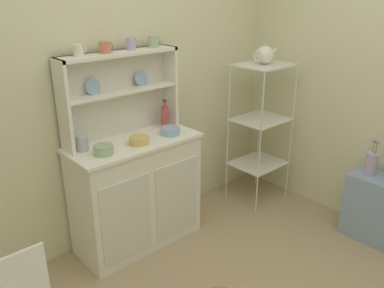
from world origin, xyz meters
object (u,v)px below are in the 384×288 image
Objects in this scene: cup_cream_0 at (79,50)px; utensil_jar at (82,143)px; hutch_shelf_unit at (118,87)px; bakers_rack at (261,116)px; porcelain_teapot at (265,55)px; hutch_cabinet at (136,192)px; jam_bottle at (165,116)px; side_shelf_blue at (378,209)px; flower_vase at (371,162)px; bowl_mixing_large at (104,150)px.

cup_cream_0 reaches higher than utensil_jar.
hutch_shelf_unit is 1.36m from bakers_rack.
bakers_rack is at bearing -0.00° from porcelain_teapot.
jam_bottle is at bearing 13.45° from hutch_cabinet.
hutch_shelf_unit is (0.00, 0.16, 0.79)m from hutch_cabinet.
utensil_jar reaches higher than side_shelf_blue.
bakers_rack reaches higher than utensil_jar.
jam_bottle is 0.72m from utensil_jar.
utensil_jar is (-0.07, -0.04, -0.61)m from cup_cream_0.
bakers_rack is 0.94m from jam_bottle.
hutch_cabinet is 1.83m from flower_vase.
bowl_mixing_large is 0.17m from utensil_jar.
utensil_jar is (-0.72, -0.01, -0.03)m from jam_bottle.
hutch_shelf_unit is 0.71× the size of bakers_rack.
flower_vase is at bearing -37.76° from hutch_cabinet.
side_shelf_blue is at bearing -38.03° from cup_cream_0.
cup_cream_0 is 0.32× the size of porcelain_teapot.
hutch_shelf_unit is 2.23m from side_shelf_blue.
hutch_shelf_unit is at bearing 165.66° from porcelain_teapot.
jam_bottle is 1.65m from flower_vase.
utensil_jar reaches higher than bowl_mixing_large.
bowl_mixing_large is 1.61m from porcelain_teapot.
side_shelf_blue is 1.80× the size of flower_vase.
bakers_rack is at bearing -15.31° from jam_bottle.
jam_bottle is at bearing 164.67° from porcelain_teapot.
flower_vase is at bearing -35.49° from cup_cream_0.
side_shelf_blue is (1.44, -1.40, -0.96)m from hutch_shelf_unit.
hutch_cabinet is 0.80m from hutch_shelf_unit.
hutch_cabinet is at bearing 14.43° from bowl_mixing_large.
bakers_rack reaches higher than jam_bottle.
jam_bottle is at bearing 164.69° from bakers_rack.
flower_vase reaches higher than side_shelf_blue.
porcelain_teapot is (1.62, -0.24, 0.45)m from utensil_jar.
hutch_cabinet is at bearing -90.00° from hutch_shelf_unit.
porcelain_teapot is at bearing -8.34° from utensil_jar.
porcelain_teapot is (-0.19, 1.08, 1.10)m from side_shelf_blue.
utensil_jar is (-0.36, -0.08, -0.31)m from hutch_shelf_unit.
cup_cream_0 is (-1.55, 0.28, 0.71)m from bakers_rack.
hutch_cabinet is 0.63m from jam_bottle.
hutch_cabinet is 1.32m from bakers_rack.
bowl_mixing_large is (-1.54, 0.09, 0.07)m from bakers_rack.
bakers_rack is 1.64m from utensil_jar.
flower_vase is at bearing -48.06° from jam_bottle.
utensil_jar is at bearing -145.95° from cup_cream_0.
hutch_shelf_unit is at bearing 90.00° from hutch_cabinet.
bakers_rack reaches higher than flower_vase.
cup_cream_0 is 0.34× the size of utensil_jar.
flower_vase is (1.44, -1.28, -0.60)m from hutch_shelf_unit.
hutch_cabinet is 7.29× the size of bowl_mixing_large.
side_shelf_blue is 2.54m from cup_cream_0.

